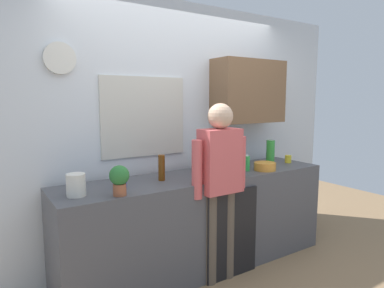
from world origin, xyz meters
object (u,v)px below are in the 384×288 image
object	(u,v)px
potted_plant	(119,178)
bottle_amber_beer	(162,168)
bottle_red_vinegar	(233,156)
dish_soap	(247,163)
bottle_clear_soda	(270,153)
cup_blue_mug	(122,181)
person_at_sink	(220,178)
coffee_maker	(213,158)
cup_yellow_cup	(288,159)
mixing_bowl	(265,166)
storage_canister	(76,185)

from	to	relation	value
potted_plant	bottle_amber_beer	bearing A→B (deg)	27.02
bottle_red_vinegar	dish_soap	bearing A→B (deg)	-96.94
bottle_clear_soda	cup_blue_mug	xyz separation A→B (m)	(-1.67, 0.03, -0.09)
bottle_amber_beer	person_at_sink	xyz separation A→B (m)	(0.41, -0.31, -0.08)
coffee_maker	cup_blue_mug	xyz separation A→B (m)	(-0.96, -0.05, -0.10)
bottle_clear_soda	cup_yellow_cup	distance (m)	0.33
cup_yellow_cup	cup_blue_mug	world-z (taller)	cup_blue_mug
dish_soap	bottle_red_vinegar	bearing A→B (deg)	83.06
cup_blue_mug	dish_soap	distance (m)	1.30
bottle_amber_beer	potted_plant	size ratio (longest dim) A/B	1.00
potted_plant	dish_soap	distance (m)	1.40
coffee_maker	mixing_bowl	distance (m)	0.56
bottle_clear_soda	potted_plant	size ratio (longest dim) A/B	1.22
bottle_clear_soda	person_at_sink	bearing A→B (deg)	-164.11
coffee_maker	cup_yellow_cup	xyz separation A→B (m)	(1.02, -0.05, -0.10)
storage_canister	cup_blue_mug	bearing A→B (deg)	8.54
storage_canister	bottle_clear_soda	bearing A→B (deg)	0.75
bottle_red_vinegar	bottle_clear_soda	bearing A→B (deg)	-29.04
coffee_maker	storage_canister	bearing A→B (deg)	-175.62
potted_plant	bottle_clear_soda	bearing A→B (deg)	5.99
dish_soap	potted_plant	bearing A→B (deg)	-174.51
potted_plant	person_at_sink	distance (m)	0.90
bottle_clear_soda	cup_yellow_cup	size ratio (longest dim) A/B	3.29
bottle_amber_beer	cup_blue_mug	distance (m)	0.39
bottle_clear_soda	storage_canister	xyz separation A→B (m)	(-2.05, -0.03, -0.06)
bottle_clear_soda	person_at_sink	xyz separation A→B (m)	(-0.88, -0.25, -0.11)
bottle_red_vinegar	bottle_amber_beer	size ratio (longest dim) A/B	0.96
bottle_amber_beer	person_at_sink	size ratio (longest dim) A/B	0.14
bottle_clear_soda	potted_plant	bearing A→B (deg)	-174.01
mixing_bowl	storage_canister	distance (m)	1.85
coffee_maker	person_at_sink	size ratio (longest dim) A/B	0.21
mixing_bowl	storage_canister	bearing A→B (deg)	176.90
bottle_amber_beer	mixing_bowl	xyz separation A→B (m)	(1.08, -0.19, -0.07)
coffee_maker	mixing_bowl	xyz separation A→B (m)	(0.51, -0.20, -0.11)
coffee_maker	bottle_amber_beer	distance (m)	0.58
bottle_amber_beer	cup_yellow_cup	distance (m)	1.60
bottle_red_vinegar	dish_soap	world-z (taller)	bottle_red_vinegar
coffee_maker	cup_blue_mug	distance (m)	0.97
bottle_red_vinegar	person_at_sink	bearing A→B (deg)	-139.90
mixing_bowl	person_at_sink	size ratio (longest dim) A/B	0.14
bottle_clear_soda	cup_yellow_cup	xyz separation A→B (m)	(0.31, 0.02, -0.10)
bottle_clear_soda	bottle_red_vinegar	size ratio (longest dim) A/B	1.27
bottle_red_vinegar	person_at_sink	distance (m)	0.69
coffee_maker	bottle_clear_soda	distance (m)	0.72
bottle_clear_soda	bottle_amber_beer	size ratio (longest dim) A/B	1.22
potted_plant	person_at_sink	size ratio (longest dim) A/B	0.14
dish_soap	storage_canister	distance (m)	1.67
potted_plant	cup_yellow_cup	bearing A→B (deg)	5.73
potted_plant	dish_soap	size ratio (longest dim) A/B	1.28
bottle_clear_soda	bottle_amber_beer	bearing A→B (deg)	177.26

